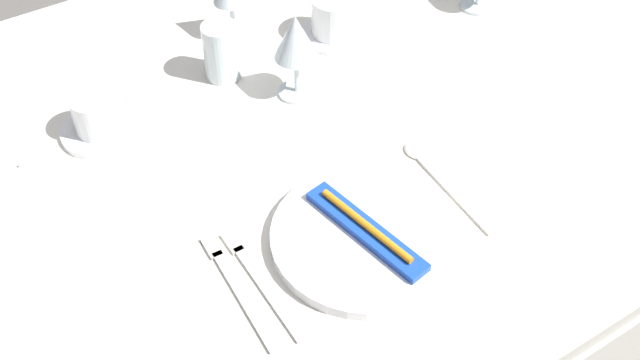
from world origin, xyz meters
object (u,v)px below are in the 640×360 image
object	(u,v)px
coffee_cup_right	(336,15)
toothbrush_package	(366,230)
drink_tumbler	(222,55)
wine_glass_centre	(296,41)
fork_inner	(236,285)
dinner_plate	(366,237)
spoon_soup	(437,175)
coffee_cup_far	(97,113)
fork_outer	(259,278)

from	to	relation	value
coffee_cup_right	toothbrush_package	bearing A→B (deg)	-118.23
drink_tumbler	wine_glass_centre	bearing A→B (deg)	-52.69
fork_inner	wine_glass_centre	bearing A→B (deg)	47.28
dinner_plate	coffee_cup_right	bearing A→B (deg)	61.77
toothbrush_package	spoon_soup	size ratio (longest dim) A/B	0.98
toothbrush_package	spoon_soup	xyz separation A→B (m)	(0.17, 0.05, -0.02)
dinner_plate	drink_tumbler	bearing A→B (deg)	89.42
toothbrush_package	spoon_soup	distance (m)	0.17
dinner_plate	fork_inner	xyz separation A→B (m)	(-0.19, 0.03, -0.01)
dinner_plate	fork_inner	world-z (taller)	dinner_plate
spoon_soup	drink_tumbler	xyz separation A→B (m)	(-0.16, 0.39, 0.04)
spoon_soup	coffee_cup_far	world-z (taller)	coffee_cup_far
toothbrush_package	wine_glass_centre	size ratio (longest dim) A/B	1.37
wine_glass_centre	coffee_cup_right	bearing A→B (deg)	35.44
fork_outer	wine_glass_centre	size ratio (longest dim) A/B	1.35
fork_inner	spoon_soup	size ratio (longest dim) A/B	0.98
coffee_cup_right	spoon_soup	bearing A→B (deg)	-99.99
dinner_plate	spoon_soup	bearing A→B (deg)	15.89
coffee_cup_right	coffee_cup_far	size ratio (longest dim) A/B	1.15
spoon_soup	coffee_cup_far	xyz separation A→B (m)	(-0.40, 0.37, 0.04)
wine_glass_centre	spoon_soup	bearing A→B (deg)	-74.73
fork_outer	coffee_cup_far	xyz separation A→B (m)	(-0.07, 0.39, 0.04)
toothbrush_package	coffee_cup_right	xyz separation A→B (m)	(0.23, 0.44, 0.02)
coffee_cup_right	wine_glass_centre	world-z (taller)	wine_glass_centre
toothbrush_package	coffee_cup_right	distance (m)	0.50
wine_glass_centre	drink_tumbler	distance (m)	0.15
spoon_soup	wine_glass_centre	world-z (taller)	wine_glass_centre
spoon_soup	coffee_cup_far	size ratio (longest dim) A/B	2.23
dinner_plate	spoon_soup	xyz separation A→B (m)	(0.17, 0.05, -0.01)
toothbrush_package	fork_outer	size ratio (longest dim) A/B	1.02
dinner_plate	fork_inner	distance (m)	0.19
coffee_cup_far	wine_glass_centre	distance (m)	0.34
coffee_cup_far	dinner_plate	bearing A→B (deg)	-60.95
fork_outer	drink_tumbler	size ratio (longest dim) A/B	2.03
toothbrush_package	drink_tumbler	world-z (taller)	drink_tumbler
coffee_cup_far	wine_glass_centre	size ratio (longest dim) A/B	0.63
fork_outer	wine_glass_centre	distance (m)	0.41
wine_glass_centre	drink_tumbler	world-z (taller)	wine_glass_centre
fork_outer	coffee_cup_right	world-z (taller)	coffee_cup_right
toothbrush_package	drink_tumbler	distance (m)	0.44
toothbrush_package	fork_inner	size ratio (longest dim) A/B	1.00
spoon_soup	wine_glass_centre	bearing A→B (deg)	105.27
fork_inner	drink_tumbler	world-z (taller)	drink_tumbler
toothbrush_package	coffee_cup_far	bearing A→B (deg)	119.05
drink_tumbler	coffee_cup_right	bearing A→B (deg)	-1.33
fork_inner	coffee_cup_right	distance (m)	0.59
dinner_plate	fork_inner	size ratio (longest dim) A/B	1.26
coffee_cup_right	drink_tumbler	distance (m)	0.23
fork_inner	spoon_soup	world-z (taller)	spoon_soup
spoon_soup	fork_outer	bearing A→B (deg)	-175.65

